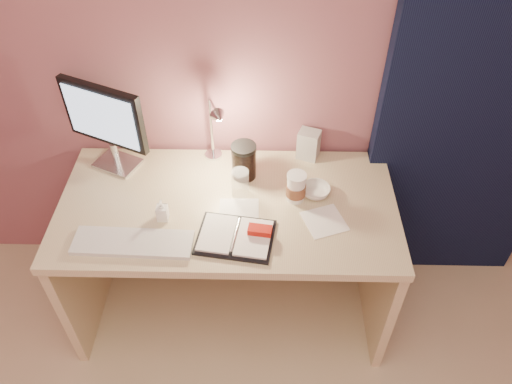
{
  "coord_description": "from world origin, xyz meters",
  "views": [
    {
      "loc": [
        0.15,
        -0.06,
        2.2
      ],
      "look_at": [
        0.12,
        1.33,
        0.85
      ],
      "focal_mm": 35.0,
      "sensor_mm": 36.0,
      "label": 1
    }
  ],
  "objects_px": {
    "clear_cup": "(240,183)",
    "lotion_bottle": "(162,210)",
    "planner": "(237,236)",
    "dark_jar": "(244,163)",
    "bowl": "(316,191)",
    "desk_lamp": "(202,129)",
    "keyboard": "(133,243)",
    "coffee_cup": "(296,188)",
    "desk": "(230,227)",
    "monitor": "(107,120)",
    "product_box": "(309,145)"
  },
  "relations": [
    {
      "from": "monitor",
      "to": "bowl",
      "type": "relative_size",
      "value": 3.39
    },
    {
      "from": "desk",
      "to": "keyboard",
      "type": "distance_m",
      "value": 0.51
    },
    {
      "from": "planner",
      "to": "dark_jar",
      "type": "height_order",
      "value": "dark_jar"
    },
    {
      "from": "coffee_cup",
      "to": "desk_lamp",
      "type": "xyz_separation_m",
      "value": [
        -0.39,
        0.19,
        0.15
      ]
    },
    {
      "from": "desk",
      "to": "coffee_cup",
      "type": "height_order",
      "value": "coffee_cup"
    },
    {
      "from": "monitor",
      "to": "clear_cup",
      "type": "relative_size",
      "value": 3.25
    },
    {
      "from": "keyboard",
      "to": "coffee_cup",
      "type": "distance_m",
      "value": 0.68
    },
    {
      "from": "product_box",
      "to": "desk",
      "type": "bearing_deg",
      "value": -125.43
    },
    {
      "from": "planner",
      "to": "lotion_bottle",
      "type": "relative_size",
      "value": 3.28
    },
    {
      "from": "planner",
      "to": "bowl",
      "type": "bearing_deg",
      "value": 46.56
    },
    {
      "from": "desk",
      "to": "coffee_cup",
      "type": "relative_size",
      "value": 10.57
    },
    {
      "from": "coffee_cup",
      "to": "clear_cup",
      "type": "xyz_separation_m",
      "value": [
        -0.23,
        0.02,
        0.0
      ]
    },
    {
      "from": "dark_jar",
      "to": "desk_lamp",
      "type": "height_order",
      "value": "desk_lamp"
    },
    {
      "from": "bowl",
      "to": "desk_lamp",
      "type": "height_order",
      "value": "desk_lamp"
    },
    {
      "from": "clear_cup",
      "to": "lotion_bottle",
      "type": "xyz_separation_m",
      "value": [
        -0.3,
        -0.15,
        -0.01
      ]
    },
    {
      "from": "desk",
      "to": "monitor",
      "type": "relative_size",
      "value": 3.41
    },
    {
      "from": "planner",
      "to": "coffee_cup",
      "type": "relative_size",
      "value": 2.41
    },
    {
      "from": "coffee_cup",
      "to": "dark_jar",
      "type": "relative_size",
      "value": 0.9
    },
    {
      "from": "monitor",
      "to": "dark_jar",
      "type": "bearing_deg",
      "value": 18.35
    },
    {
      "from": "clear_cup",
      "to": "dark_jar",
      "type": "bearing_deg",
      "value": 84.77
    },
    {
      "from": "desk",
      "to": "coffee_cup",
      "type": "xyz_separation_m",
      "value": [
        0.28,
        -0.04,
        0.29
      ]
    },
    {
      "from": "monitor",
      "to": "product_box",
      "type": "distance_m",
      "value": 0.87
    },
    {
      "from": "planner",
      "to": "lotion_bottle",
      "type": "distance_m",
      "value": 0.32
    },
    {
      "from": "keyboard",
      "to": "desk_lamp",
      "type": "height_order",
      "value": "desk_lamp"
    },
    {
      "from": "lotion_bottle",
      "to": "desk_lamp",
      "type": "height_order",
      "value": "desk_lamp"
    },
    {
      "from": "desk",
      "to": "keyboard",
      "type": "height_order",
      "value": "keyboard"
    },
    {
      "from": "product_box",
      "to": "desk_lamp",
      "type": "xyz_separation_m",
      "value": [
        -0.46,
        -0.08,
        0.14
      ]
    },
    {
      "from": "clear_cup",
      "to": "planner",
      "type": "bearing_deg",
      "value": -90.26
    },
    {
      "from": "desk",
      "to": "lotion_bottle",
      "type": "relative_size",
      "value": 14.35
    },
    {
      "from": "desk",
      "to": "lotion_bottle",
      "type": "xyz_separation_m",
      "value": [
        -0.25,
        -0.16,
        0.27
      ]
    },
    {
      "from": "bowl",
      "to": "desk_lamp",
      "type": "bearing_deg",
      "value": 161.24
    },
    {
      "from": "keyboard",
      "to": "planner",
      "type": "relative_size",
      "value": 1.42
    },
    {
      "from": "coffee_cup",
      "to": "desk_lamp",
      "type": "distance_m",
      "value": 0.46
    },
    {
      "from": "planner",
      "to": "clear_cup",
      "type": "height_order",
      "value": "clear_cup"
    },
    {
      "from": "clear_cup",
      "to": "product_box",
      "type": "bearing_deg",
      "value": 40.78
    },
    {
      "from": "monitor",
      "to": "bowl",
      "type": "bearing_deg",
      "value": 13.29
    },
    {
      "from": "desk_lamp",
      "to": "monitor",
      "type": "bearing_deg",
      "value": 157.67
    },
    {
      "from": "desk",
      "to": "coffee_cup",
      "type": "bearing_deg",
      "value": -7.25
    },
    {
      "from": "coffee_cup",
      "to": "product_box",
      "type": "height_order",
      "value": "product_box"
    },
    {
      "from": "keyboard",
      "to": "dark_jar",
      "type": "xyz_separation_m",
      "value": [
        0.41,
        0.4,
        0.06
      ]
    },
    {
      "from": "coffee_cup",
      "to": "product_box",
      "type": "bearing_deg",
      "value": 76.5
    },
    {
      "from": "monitor",
      "to": "product_box",
      "type": "bearing_deg",
      "value": 29.44
    },
    {
      "from": "desk",
      "to": "bowl",
      "type": "bearing_deg",
      "value": -1.16
    },
    {
      "from": "bowl",
      "to": "desk_lamp",
      "type": "distance_m",
      "value": 0.54
    },
    {
      "from": "lotion_bottle",
      "to": "product_box",
      "type": "bearing_deg",
      "value": 33.79
    },
    {
      "from": "planner",
      "to": "lotion_bottle",
      "type": "xyz_separation_m",
      "value": [
        -0.3,
        0.1,
        0.04
      ]
    },
    {
      "from": "planner",
      "to": "desk_lamp",
      "type": "relative_size",
      "value": 0.96
    },
    {
      "from": "planner",
      "to": "bowl",
      "type": "xyz_separation_m",
      "value": [
        0.32,
        0.25,
        0.01
      ]
    },
    {
      "from": "desk",
      "to": "desk_lamp",
      "type": "bearing_deg",
      "value": 125.96
    },
    {
      "from": "planner",
      "to": "product_box",
      "type": "bearing_deg",
      "value": 67.46
    }
  ]
}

